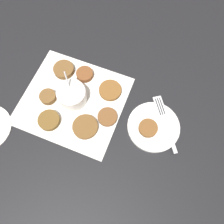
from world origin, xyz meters
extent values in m
plane|color=black|center=(0.00, 0.00, 0.00)|extent=(4.00, 4.00, 0.00)
cube|color=silver|center=(-0.01, 0.00, 0.00)|extent=(0.38, 0.35, 0.00)
cylinder|color=white|center=(-0.01, -0.01, 0.03)|extent=(0.10, 0.10, 0.05)
cylinder|color=orange|center=(-0.01, -0.01, 0.02)|extent=(0.08, 0.08, 0.03)
cone|color=white|center=(0.03, -0.01, 0.05)|extent=(0.02, 0.02, 0.02)
cylinder|color=silver|center=(0.00, -0.03, 0.06)|extent=(0.03, 0.05, 0.09)
cylinder|color=brown|center=(-0.13, -0.07, 0.01)|extent=(0.08, 0.08, 0.01)
cylinder|color=brown|center=(0.04, 0.09, 0.01)|extent=(0.07, 0.07, 0.02)
cylinder|color=brown|center=(-0.02, -0.10, 0.01)|extent=(0.06, 0.06, 0.02)
cylinder|color=brown|center=(-0.09, 0.08, 0.01)|extent=(0.08, 0.08, 0.01)
cylinder|color=brown|center=(-0.15, 0.03, 0.01)|extent=(0.07, 0.07, 0.01)
cylinder|color=brown|center=(0.06, -0.10, 0.01)|extent=(0.07, 0.07, 0.02)
cylinder|color=brown|center=(0.07, 0.02, 0.01)|extent=(0.06, 0.06, 0.02)
cylinder|color=white|center=(-0.30, 0.02, 0.01)|extent=(0.17, 0.17, 0.01)
torus|color=white|center=(-0.30, 0.02, 0.02)|extent=(0.17, 0.17, 0.01)
cylinder|color=brown|center=(-0.28, 0.04, 0.03)|extent=(0.06, 0.06, 0.01)
cube|color=silver|center=(-0.35, 0.04, 0.02)|extent=(0.07, 0.11, 0.00)
cube|color=silver|center=(-0.31, -0.05, 0.02)|extent=(0.06, 0.08, 0.00)
cube|color=black|center=(-0.31, -0.05, 0.03)|extent=(0.03, 0.05, 0.00)
cube|color=black|center=(-0.31, -0.05, 0.03)|extent=(0.03, 0.05, 0.00)
cube|color=black|center=(-0.30, -0.05, 0.03)|extent=(0.03, 0.05, 0.00)
camera|label=1|loc=(-0.23, 0.26, 0.70)|focal=35.00mm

